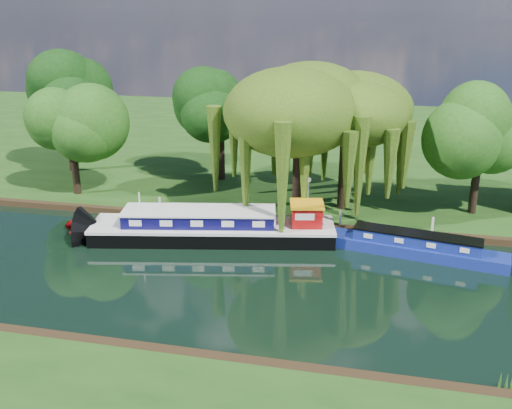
# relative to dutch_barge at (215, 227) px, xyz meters

# --- Properties ---
(ground) EXTENTS (120.00, 120.00, 0.00)m
(ground) POSITION_rel_dutch_barge_xyz_m (4.88, -5.11, -0.82)
(ground) COLOR black
(far_bank) EXTENTS (120.00, 52.00, 0.45)m
(far_bank) POSITION_rel_dutch_barge_xyz_m (4.88, 28.89, -0.60)
(far_bank) COLOR #1C3F11
(far_bank) RESTS_ON ground
(dutch_barge) EXTENTS (16.14, 6.54, 3.32)m
(dutch_barge) POSITION_rel_dutch_barge_xyz_m (0.00, 0.00, 0.00)
(dutch_barge) COLOR black
(dutch_barge) RESTS_ON ground
(narrowboat) EXTENTS (10.91, 3.75, 1.57)m
(narrowboat) POSITION_rel_dutch_barge_xyz_m (12.72, 0.21, -0.26)
(narrowboat) COLOR navy
(narrowboat) RESTS_ON ground
(red_dinghy) EXTENTS (3.80, 3.04, 0.70)m
(red_dinghy) POSITION_rel_dutch_barge_xyz_m (-8.91, 0.11, -0.82)
(red_dinghy) COLOR #9E0B0C
(red_dinghy) RESTS_ON ground
(willow_left) EXTENTS (8.34, 8.34, 9.99)m
(willow_left) POSITION_rel_dutch_barge_xyz_m (4.56, 5.47, 6.88)
(willow_left) COLOR black
(willow_left) RESTS_ON far_bank
(willow_right) EXTENTS (7.26, 7.26, 8.85)m
(willow_right) POSITION_rel_dutch_barge_xyz_m (7.71, 6.74, 6.08)
(willow_right) COLOR black
(willow_right) RESTS_ON far_bank
(tree_far_left) EXTENTS (5.11, 5.11, 8.23)m
(tree_far_left) POSITION_rel_dutch_barge_xyz_m (-12.99, 5.66, 5.26)
(tree_far_left) COLOR black
(tree_far_left) RESTS_ON far_bank
(tree_far_back) EXTENTS (5.67, 5.67, 9.53)m
(tree_far_back) POSITION_rel_dutch_barge_xyz_m (-16.77, 11.74, 6.27)
(tree_far_back) COLOR black
(tree_far_back) RESTS_ON far_bank
(tree_far_mid) EXTENTS (5.25, 5.25, 8.59)m
(tree_far_mid) POSITION_rel_dutch_barge_xyz_m (-2.93, 11.95, 5.55)
(tree_far_mid) COLOR black
(tree_far_mid) RESTS_ON far_bank
(tree_far_right) EXTENTS (4.88, 4.88, 7.98)m
(tree_far_right) POSITION_rel_dutch_barge_xyz_m (16.91, 7.72, 5.12)
(tree_far_right) COLOR black
(tree_far_right) RESTS_ON far_bank
(lamppost) EXTENTS (0.36, 0.36, 2.56)m
(lamppost) POSITION_rel_dutch_barge_xyz_m (5.38, 5.39, 1.60)
(lamppost) COLOR silver
(lamppost) RESTS_ON far_bank
(mooring_posts) EXTENTS (19.16, 0.16, 1.00)m
(mooring_posts) POSITION_rel_dutch_barge_xyz_m (4.38, 3.29, 0.13)
(mooring_posts) COLOR silver
(mooring_posts) RESTS_ON far_bank
(reeds_near) EXTENTS (33.70, 1.50, 1.10)m
(reeds_near) POSITION_rel_dutch_barge_xyz_m (11.75, -12.69, -0.27)
(reeds_near) COLOR #225616
(reeds_near) RESTS_ON ground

